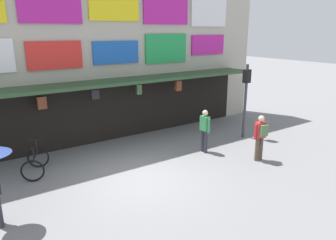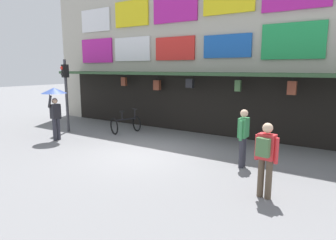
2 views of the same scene
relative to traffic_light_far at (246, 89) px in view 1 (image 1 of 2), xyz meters
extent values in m
plane|color=slate|center=(-5.81, -1.02, -2.14)|extent=(80.00, 80.00, 0.00)
cube|color=#B2AD9E|center=(-5.81, 3.58, 1.86)|extent=(18.00, 1.20, 8.00)
cube|color=#2D4C2D|center=(-5.81, 2.28, 0.46)|extent=(15.30, 1.40, 0.12)
cube|color=#B71E93|center=(-7.04, 2.93, 3.23)|extent=(2.22, 0.08, 1.16)
cube|color=yellow|center=(-4.58, 2.93, 3.27)|extent=(2.12, 0.08, 0.98)
cube|color=#B71E93|center=(-2.12, 2.93, 3.35)|extent=(2.30, 0.08, 1.37)
cube|color=white|center=(0.34, 2.93, 3.25)|extent=(2.13, 0.08, 1.30)
cube|color=red|center=(-7.04, 2.93, 1.54)|extent=(2.01, 0.08, 1.01)
cube|color=blue|center=(-4.58, 2.93, 1.55)|extent=(2.01, 0.08, 0.91)
cube|color=green|center=(-2.12, 2.93, 1.63)|extent=(2.16, 0.08, 1.26)
cube|color=#B71E93|center=(0.34, 2.93, 1.73)|extent=(2.02, 0.08, 0.93)
cylinder|color=black|center=(-7.76, 2.58, 0.27)|extent=(0.02, 0.02, 0.26)
cube|color=brown|center=(-7.76, 2.58, -0.08)|extent=(0.31, 0.19, 0.45)
cylinder|color=black|center=(-5.87, 2.26, 0.32)|extent=(0.02, 0.02, 0.15)
cube|color=#232328|center=(-5.87, 2.26, 0.07)|extent=(0.30, 0.18, 0.36)
cylinder|color=black|center=(-3.86, 2.40, 0.32)|extent=(0.02, 0.02, 0.17)
cube|color=#477042|center=(-3.86, 2.40, 0.02)|extent=(0.22, 0.13, 0.42)
cylinder|color=black|center=(-1.91, 2.29, 0.32)|extent=(0.02, 0.02, 0.15)
cube|color=brown|center=(-1.91, 2.29, 0.02)|extent=(0.29, 0.17, 0.46)
cube|color=black|center=(-5.81, 2.96, -0.89)|extent=(15.30, 0.04, 2.50)
cylinder|color=#38383D|center=(0.00, -0.01, -0.54)|extent=(0.12, 0.12, 3.20)
cube|color=black|center=(0.00, -0.01, 0.56)|extent=(0.30, 0.26, 0.56)
sphere|color=black|center=(-0.01, 0.12, 0.69)|extent=(0.15, 0.15, 0.15)
sphere|color=#19DB3D|center=(-0.01, 0.12, 0.43)|extent=(0.15, 0.15, 0.15)
torus|color=black|center=(-8.26, 1.67, -1.78)|extent=(0.69, 0.32, 0.72)
torus|color=black|center=(-8.66, 0.65, -1.78)|extent=(0.69, 0.32, 0.72)
cylinder|color=black|center=(-8.46, 1.16, -1.53)|extent=(0.41, 0.94, 0.05)
cylinder|color=black|center=(-8.52, 1.01, -1.36)|extent=(0.04, 0.04, 0.35)
cube|color=black|center=(-8.52, 1.01, -1.17)|extent=(0.17, 0.22, 0.06)
cylinder|color=black|center=(-8.29, 1.60, -1.36)|extent=(0.04, 0.04, 0.50)
cylinder|color=black|center=(-8.29, 1.60, -1.11)|extent=(0.42, 0.19, 0.04)
cylinder|color=brown|center=(-1.59, -2.14, -1.70)|extent=(0.14, 0.14, 0.88)
cylinder|color=brown|center=(-1.41, -2.17, -1.70)|extent=(0.14, 0.14, 0.88)
cube|color=red|center=(-1.50, -2.15, -0.98)|extent=(0.39, 0.28, 0.56)
sphere|color=beige|center=(-1.50, -2.15, -0.57)|extent=(0.22, 0.22, 0.22)
cylinder|color=red|center=(-1.71, -2.11, -1.03)|extent=(0.09, 0.09, 0.56)
cylinder|color=red|center=(-1.28, -2.19, -1.03)|extent=(0.09, 0.09, 0.56)
cube|color=#477042|center=(-1.52, -2.31, -0.96)|extent=(0.30, 0.20, 0.40)
cylinder|color=#2D2D38|center=(-2.61, -0.51, -1.70)|extent=(0.14, 0.14, 0.88)
cylinder|color=#2D2D38|center=(-2.61, -0.33, -1.70)|extent=(0.14, 0.14, 0.88)
cube|color=#388E51|center=(-2.61, -0.42, -0.98)|extent=(0.22, 0.36, 0.56)
sphere|color=beige|center=(-2.61, -0.42, -0.57)|extent=(0.22, 0.22, 0.22)
cylinder|color=#388E51|center=(-2.61, -0.64, -1.03)|extent=(0.09, 0.09, 0.56)
cylinder|color=#388E51|center=(-2.61, -0.20, -1.03)|extent=(0.09, 0.09, 0.56)
camera|label=1|loc=(-10.29, -9.24, 2.45)|focal=34.12mm
camera|label=2|loc=(0.11, -8.42, 0.68)|focal=31.48mm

